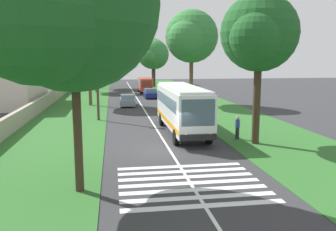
{
  "coord_description": "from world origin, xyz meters",
  "views": [
    {
      "loc": [
        -21.99,
        3.55,
        5.87
      ],
      "look_at": [
        4.48,
        -0.54,
        1.6
      ],
      "focal_mm": 38.33,
      "sensor_mm": 36.0,
      "label": 1
    }
  ],
  "objects_px": {
    "roadside_building": "(8,83)",
    "trailing_car_1": "(150,94)",
    "roadside_tree_left_1": "(66,9)",
    "roadside_tree_right_2": "(154,55)",
    "roadside_tree_left_0": "(95,59)",
    "roadside_tree_right_1": "(190,38)",
    "utility_pole": "(97,80)",
    "trailing_minibus_0": "(145,84)",
    "pedestrian": "(237,127)",
    "coach_bus": "(182,106)",
    "roadside_tree_left_2": "(97,46)",
    "roadside_tree_left_3": "(87,39)",
    "roadside_tree_right_3": "(152,55)",
    "roadside_tree_right_0": "(257,35)",
    "trailing_car_0": "(127,101)"
  },
  "relations": [
    {
      "from": "coach_bus",
      "to": "roadside_tree_right_0",
      "type": "bearing_deg",
      "value": -135.83
    },
    {
      "from": "trailing_car_0",
      "to": "roadside_tree_right_3",
      "type": "distance_m",
      "value": 41.01
    },
    {
      "from": "trailing_car_1",
      "to": "pedestrian",
      "type": "bearing_deg",
      "value": -173.37
    },
    {
      "from": "roadside_tree_right_1",
      "to": "utility_pole",
      "type": "xyz_separation_m",
      "value": [
        -10.41,
        11.13,
        -4.55
      ]
    },
    {
      "from": "trailing_car_1",
      "to": "roadside_building",
      "type": "height_order",
      "value": "roadside_building"
    },
    {
      "from": "trailing_car_0",
      "to": "roadside_building",
      "type": "distance_m",
      "value": 15.15
    },
    {
      "from": "roadside_tree_left_0",
      "to": "roadside_tree_left_3",
      "type": "xyz_separation_m",
      "value": [
        -17.75,
        0.0,
        2.51
      ]
    },
    {
      "from": "roadside_tree_right_1",
      "to": "utility_pole",
      "type": "height_order",
      "value": "roadside_tree_right_1"
    },
    {
      "from": "roadside_tree_left_2",
      "to": "roadside_tree_left_3",
      "type": "xyz_separation_m",
      "value": [
        -26.88,
        0.08,
        0.08
      ]
    },
    {
      "from": "utility_pole",
      "to": "roadside_building",
      "type": "distance_m",
      "value": 17.5
    },
    {
      "from": "utility_pole",
      "to": "roadside_building",
      "type": "bearing_deg",
      "value": 41.32
    },
    {
      "from": "roadside_tree_right_3",
      "to": "roadside_building",
      "type": "bearing_deg",
      "value": 149.11
    },
    {
      "from": "coach_bus",
      "to": "roadside_tree_right_1",
      "type": "height_order",
      "value": "roadside_tree_right_1"
    },
    {
      "from": "roadside_tree_right_3",
      "to": "roadside_tree_left_0",
      "type": "bearing_deg",
      "value": 149.88
    },
    {
      "from": "utility_pole",
      "to": "roadside_tree_right_1",
      "type": "bearing_deg",
      "value": -46.9
    },
    {
      "from": "utility_pole",
      "to": "roadside_tree_right_2",
      "type": "bearing_deg",
      "value": -13.97
    },
    {
      "from": "roadside_tree_right_1",
      "to": "roadside_tree_right_2",
      "type": "height_order",
      "value": "roadside_tree_right_1"
    },
    {
      "from": "coach_bus",
      "to": "pedestrian",
      "type": "relative_size",
      "value": 6.6
    },
    {
      "from": "roadside_tree_right_1",
      "to": "roadside_tree_right_2",
      "type": "xyz_separation_m",
      "value": [
        29.24,
        1.26,
        -1.86
      ]
    },
    {
      "from": "roadside_tree_left_1",
      "to": "roadside_tree_right_2",
      "type": "height_order",
      "value": "roadside_tree_left_1"
    },
    {
      "from": "trailing_minibus_0",
      "to": "pedestrian",
      "type": "height_order",
      "value": "trailing_minibus_0"
    },
    {
      "from": "trailing_car_0",
      "to": "utility_pole",
      "type": "bearing_deg",
      "value": 162.75
    },
    {
      "from": "roadside_tree_left_0",
      "to": "roadside_building",
      "type": "relative_size",
      "value": 0.62
    },
    {
      "from": "roadside_tree_right_1",
      "to": "roadside_tree_left_1",
      "type": "bearing_deg",
      "value": 158.5
    },
    {
      "from": "roadside_tree_left_2",
      "to": "pedestrian",
      "type": "height_order",
      "value": "roadside_tree_left_2"
    },
    {
      "from": "trailing_minibus_0",
      "to": "roadside_tree_left_3",
      "type": "xyz_separation_m",
      "value": [
        -15.89,
        8.54,
        6.73
      ]
    },
    {
      "from": "coach_bus",
      "to": "pedestrian",
      "type": "distance_m",
      "value": 4.79
    },
    {
      "from": "roadside_tree_left_1",
      "to": "roadside_tree_right_0",
      "type": "xyz_separation_m",
      "value": [
        7.53,
        -11.39,
        -0.47
      ]
    },
    {
      "from": "coach_bus",
      "to": "roadside_tree_left_2",
      "type": "bearing_deg",
      "value": 10.32
    },
    {
      "from": "trailing_car_0",
      "to": "pedestrian",
      "type": "distance_m",
      "value": 21.43
    },
    {
      "from": "roadside_tree_left_0",
      "to": "trailing_car_1",
      "type": "bearing_deg",
      "value": -140.08
    },
    {
      "from": "roadside_tree_left_0",
      "to": "roadside_tree_left_2",
      "type": "relative_size",
      "value": 0.78
    },
    {
      "from": "roadside_tree_left_3",
      "to": "roadside_building",
      "type": "relative_size",
      "value": 0.8
    },
    {
      "from": "roadside_tree_left_0",
      "to": "roadside_tree_right_2",
      "type": "distance_m",
      "value": 15.53
    },
    {
      "from": "trailing_minibus_0",
      "to": "roadside_tree_left_0",
      "type": "height_order",
      "value": "roadside_tree_left_0"
    },
    {
      "from": "roadside_tree_left_3",
      "to": "utility_pole",
      "type": "height_order",
      "value": "roadside_tree_left_3"
    },
    {
      "from": "roadside_tree_right_0",
      "to": "pedestrian",
      "type": "height_order",
      "value": "roadside_tree_right_0"
    },
    {
      "from": "trailing_car_0",
      "to": "roadside_tree_left_1",
      "type": "height_order",
      "value": "roadside_tree_left_1"
    },
    {
      "from": "roadside_tree_right_3",
      "to": "pedestrian",
      "type": "height_order",
      "value": "roadside_tree_right_3"
    },
    {
      "from": "roadside_tree_left_0",
      "to": "roadside_tree_right_3",
      "type": "distance_m",
      "value": 24.3
    },
    {
      "from": "trailing_minibus_0",
      "to": "roadside_tree_right_3",
      "type": "bearing_deg",
      "value": -9.07
    },
    {
      "from": "trailing_car_1",
      "to": "roadside_tree_left_0",
      "type": "distance_m",
      "value": 14.25
    },
    {
      "from": "roadside_tree_right_1",
      "to": "roadside_tree_right_3",
      "type": "height_order",
      "value": "roadside_tree_right_1"
    },
    {
      "from": "coach_bus",
      "to": "trailing_car_0",
      "type": "bearing_deg",
      "value": 11.69
    },
    {
      "from": "trailing_minibus_0",
      "to": "pedestrian",
      "type": "bearing_deg",
      "value": -174.84
    },
    {
      "from": "trailing_minibus_0",
      "to": "roadside_tree_left_1",
      "type": "distance_m",
      "value": 47.16
    },
    {
      "from": "roadside_building",
      "to": "trailing_car_1",
      "type": "bearing_deg",
      "value": -72.52
    },
    {
      "from": "trailing_car_1",
      "to": "utility_pole",
      "type": "relative_size",
      "value": 0.58
    },
    {
      "from": "trailing_car_1",
      "to": "trailing_minibus_0",
      "type": "height_order",
      "value": "trailing_minibus_0"
    },
    {
      "from": "pedestrian",
      "to": "roadside_tree_right_0",
      "type": "bearing_deg",
      "value": -155.14
    }
  ]
}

